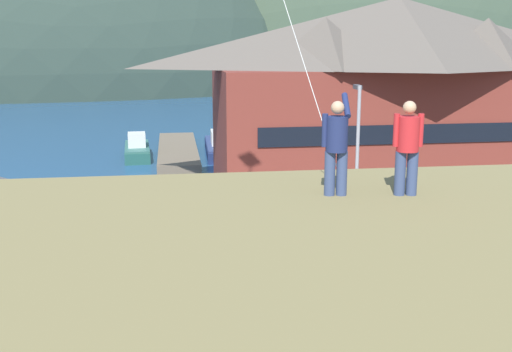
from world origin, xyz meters
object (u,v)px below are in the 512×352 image
Objects in this scene: wharf_dock at (178,151)px; parked_car_mid_row_center at (214,261)px; moored_boat_wharfside at (137,150)px; moored_boat_outer_mooring at (222,147)px; parked_car_mid_row_far at (50,348)px; parked_car_mid_row_near at (474,246)px; parked_car_front_row_end at (450,316)px; harbor_lodge at (396,90)px; parked_car_lone_by_shed at (225,322)px; person_kite_flyer at (336,144)px; parking_light_pole at (357,153)px; person_companion at (408,145)px.

parked_car_mid_row_center is at bearing -87.93° from wharf_dock.
moored_boat_outer_mooring is (7.02, 0.43, -0.00)m from moored_boat_wharfside.
parked_car_mid_row_far is at bearing -102.72° from moored_boat_outer_mooring.
parked_car_mid_row_near is at bearing 22.56° from parked_car_mid_row_far.
parked_car_front_row_end is at bearing 1.90° from parked_car_mid_row_far.
parked_car_lone_by_shed is (-12.74, -20.38, -5.38)m from harbor_lodge.
wharf_dock is at bearing 93.47° from person_kite_flyer.
harbor_lodge reaches higher than parked_car_mid_row_far.
parked_car_mid_row_far is (-17.80, -21.31, -5.38)m from harbor_lodge.
wharf_dock is 3.79× the size of parked_car_mid_row_far.
parked_car_mid_row_far is 2.27× the size of person_kite_flyer.
moored_boat_outer_mooring is at bearing 127.23° from harbor_lodge.
parking_light_pole reaches higher than parked_car_mid_row_near.
person_kite_flyer is at bearing -81.75° from moored_boat_wharfside.
person_companion is (2.74, -12.44, 6.69)m from parked_car_mid_row_center.
person_kite_flyer is at bearing -112.41° from harbor_lodge.
parked_car_mid_row_center is (-2.67, -28.16, 0.34)m from moored_boat_outer_mooring.
parked_car_lone_by_shed and parked_car_mid_row_far have the same top height.
wharf_dock is at bearing 113.03° from parked_car_mid_row_near.
person_companion reaches higher than parking_light_pole.
moored_boat_wharfside is 41.03m from person_kite_flyer.
parked_car_lone_by_shed is 7.11m from parked_car_front_row_end.
person_companion is at bearing -7.56° from person_kite_flyer.
parked_car_front_row_end is at bearing -82.70° from moored_boat_outer_mooring.
parked_car_mid_row_near is 0.58× the size of parking_light_pole.
moored_boat_wharfside is at bearing -161.95° from wharf_dock.
parking_light_pole reaches higher than parked_car_front_row_end.
moored_boat_wharfside is at bearing -176.47° from moored_boat_outer_mooring.
parked_car_mid_row_far is 0.57× the size of parking_light_pole.
parked_car_mid_row_far is at bearing -169.50° from parked_car_lone_by_shed.
harbor_lodge is 17.52m from moored_boat_outer_mooring.
parked_car_front_row_end is (7.04, -5.93, 0.00)m from parked_car_mid_row_center.
person_kite_flyer is 1.07× the size of person_companion.
person_companion is (-9.95, -27.42, 1.31)m from harbor_lodge.
parked_car_mid_row_center is at bearing -130.27° from harbor_lodge.
harbor_lodge is at bearing 83.57° from parked_car_mid_row_near.
parked_car_front_row_end is at bearing 48.60° from person_kite_flyer.
parked_car_lone_by_shed is 2.27× the size of person_kite_flyer.
parking_light_pole is 4.00× the size of person_kite_flyer.
parked_car_mid_row_near is (-1.65, -14.60, -5.38)m from harbor_lodge.
person_kite_flyer is at bearing -127.18° from parked_car_mid_row_near.
harbor_lodge is 29.51m from person_kite_flyer.
parked_car_mid_row_near is at bearing -60.63° from moored_boat_wharfside.
moored_boat_wharfside is 1.49× the size of parked_car_lone_by_shed.
moored_boat_outer_mooring is at bearing 97.30° from parked_car_front_row_end.
moored_boat_outer_mooring is 41.06m from person_kite_flyer.
harbor_lodge is at bearing 67.59° from person_kite_flyer.
moored_boat_outer_mooring is 1.98× the size of parked_car_mid_row_center.
person_companion is (0.06, -40.60, 7.04)m from moored_boat_outer_mooring.
parking_light_pole is at bearing 42.11° from parked_car_mid_row_far.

